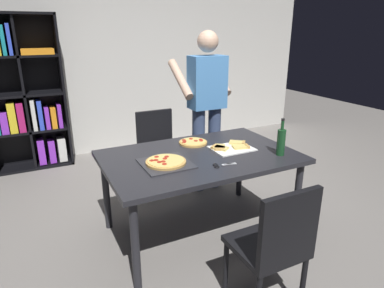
% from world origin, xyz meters
% --- Properties ---
extents(ground_plane, '(12.00, 12.00, 0.00)m').
position_xyz_m(ground_plane, '(0.00, 0.00, 0.00)').
color(ground_plane, gray).
extents(back_wall, '(6.40, 0.10, 2.80)m').
position_xyz_m(back_wall, '(0.00, 2.60, 1.40)').
color(back_wall, silver).
rests_on(back_wall, ground_plane).
extents(dining_table, '(1.61, 1.03, 0.75)m').
position_xyz_m(dining_table, '(0.00, 0.00, 0.68)').
color(dining_table, '#232328').
rests_on(dining_table, ground_plane).
extents(chair_near_camera, '(0.42, 0.42, 0.90)m').
position_xyz_m(chair_near_camera, '(-0.00, -1.00, 0.51)').
color(chair_near_camera, black).
rests_on(chair_near_camera, ground_plane).
extents(chair_far_side, '(0.42, 0.42, 0.90)m').
position_xyz_m(chair_far_side, '(0.00, 1.00, 0.51)').
color(chair_far_side, black).
rests_on(chair_far_side, ground_plane).
extents(bookshelf, '(1.40, 0.35, 1.95)m').
position_xyz_m(bookshelf, '(-1.49, 2.38, 1.00)').
color(bookshelf, black).
rests_on(bookshelf, ground_plane).
extents(person_serving_pizza, '(0.55, 0.54, 1.75)m').
position_xyz_m(person_serving_pizza, '(0.49, 0.78, 1.00)').
color(person_serving_pizza, '#38476B').
rests_on(person_serving_pizza, ground_plane).
extents(pepperoni_pizza_on_tray, '(0.38, 0.38, 0.04)m').
position_xyz_m(pepperoni_pizza_on_tray, '(-0.34, -0.06, 0.77)').
color(pepperoni_pizza_on_tray, '#2D2D33').
rests_on(pepperoni_pizza_on_tray, dining_table).
extents(pizza_slices_on_towel, '(0.38, 0.30, 0.03)m').
position_xyz_m(pizza_slices_on_towel, '(0.32, 0.02, 0.76)').
color(pizza_slices_on_towel, white).
rests_on(pizza_slices_on_towel, dining_table).
extents(wine_bottle, '(0.07, 0.07, 0.32)m').
position_xyz_m(wine_bottle, '(0.61, -0.30, 0.87)').
color(wine_bottle, '#194723').
rests_on(wine_bottle, dining_table).
extents(kitchen_scissors, '(0.20, 0.09, 0.01)m').
position_xyz_m(kitchen_scissors, '(0.03, -0.29, 0.76)').
color(kitchen_scissors, silver).
rests_on(kitchen_scissors, dining_table).
extents(second_pizza_plain, '(0.26, 0.26, 0.03)m').
position_xyz_m(second_pizza_plain, '(0.08, 0.29, 0.76)').
color(second_pizza_plain, tan).
rests_on(second_pizza_plain, dining_table).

